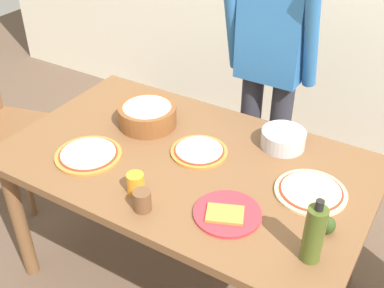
# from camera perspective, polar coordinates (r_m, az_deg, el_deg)

# --- Properties ---
(ground) EXTENTS (8.00, 8.00, 0.00)m
(ground) POSITION_cam_1_polar(r_m,az_deg,el_deg) (2.63, -0.58, -15.27)
(ground) COLOR brown
(dining_table) EXTENTS (1.60, 0.96, 0.76)m
(dining_table) POSITION_cam_1_polar(r_m,az_deg,el_deg) (2.16, -0.69, -3.73)
(dining_table) COLOR brown
(dining_table) RESTS_ON ground
(person_cook) EXTENTS (0.49, 0.25, 1.62)m
(person_cook) POSITION_cam_1_polar(r_m,az_deg,el_deg) (2.58, 9.35, 9.64)
(person_cook) COLOR #2D2D38
(person_cook) RESTS_ON ground
(pizza_raw_on_board) EXTENTS (0.29, 0.29, 0.02)m
(pizza_raw_on_board) POSITION_cam_1_polar(r_m,az_deg,el_deg) (1.97, 13.94, -5.50)
(pizza_raw_on_board) COLOR beige
(pizza_raw_on_board) RESTS_ON dining_table
(pizza_cooked_on_tray) EXTENTS (0.26, 0.26, 0.02)m
(pizza_cooked_on_tray) POSITION_cam_1_polar(r_m,az_deg,el_deg) (2.14, 0.85, -0.85)
(pizza_cooked_on_tray) COLOR #C67A33
(pizza_cooked_on_tray) RESTS_ON dining_table
(pizza_second_cooked) EXTENTS (0.29, 0.29, 0.02)m
(pizza_second_cooked) POSITION_cam_1_polar(r_m,az_deg,el_deg) (2.17, -12.22, -1.23)
(pizza_second_cooked) COLOR #C67A33
(pizza_second_cooked) RESTS_ON dining_table
(plate_with_slice) EXTENTS (0.26, 0.26, 0.02)m
(plate_with_slice) POSITION_cam_1_polar(r_m,az_deg,el_deg) (1.83, 4.18, -8.23)
(plate_with_slice) COLOR red
(plate_with_slice) RESTS_ON dining_table
(popcorn_bowl) EXTENTS (0.28, 0.28, 0.11)m
(popcorn_bowl) POSITION_cam_1_polar(r_m,az_deg,el_deg) (2.32, -5.33, 3.62)
(popcorn_bowl) COLOR brown
(popcorn_bowl) RESTS_ON dining_table
(mixing_bowl_steel) EXTENTS (0.20, 0.20, 0.08)m
(mixing_bowl_steel) POSITION_cam_1_polar(r_m,az_deg,el_deg) (2.20, 10.79, 0.61)
(mixing_bowl_steel) COLOR #B7B7BC
(mixing_bowl_steel) RESTS_ON dining_table
(olive_oil_bottle) EXTENTS (0.07, 0.07, 0.26)m
(olive_oil_bottle) POSITION_cam_1_polar(r_m,az_deg,el_deg) (1.65, 14.29, -10.30)
(olive_oil_bottle) COLOR #47561E
(olive_oil_bottle) RESTS_ON dining_table
(cup_orange) EXTENTS (0.07, 0.07, 0.08)m
(cup_orange) POSITION_cam_1_polar(r_m,az_deg,el_deg) (1.92, -6.73, -4.65)
(cup_orange) COLOR orange
(cup_orange) RESTS_ON dining_table
(cup_small_brown) EXTENTS (0.07, 0.07, 0.08)m
(cup_small_brown) POSITION_cam_1_polar(r_m,az_deg,el_deg) (1.83, -5.94, -6.71)
(cup_small_brown) COLOR brown
(cup_small_brown) RESTS_ON dining_table
(avocado) EXTENTS (0.06, 0.06, 0.07)m
(avocado) POSITION_cam_1_polar(r_m,az_deg,el_deg) (1.81, 15.85, -9.28)
(avocado) COLOR #2D4219
(avocado) RESTS_ON dining_table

